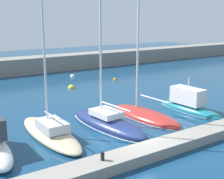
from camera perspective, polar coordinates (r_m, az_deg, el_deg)
ground_plane at (r=19.31m, az=4.77°, el=-10.08°), size 120.00×120.00×0.00m
dock_pier at (r=18.15m, az=7.84°, el=-10.72°), size 22.68×1.52×0.59m
breakwater_seawall at (r=44.22m, az=-19.18°, el=3.84°), size 108.00×3.37×2.16m
sailboat_sand_second at (r=20.73m, az=-11.18°, el=-7.45°), size 2.09×7.81×14.42m
sailboat_navy_third at (r=22.28m, az=-0.93°, el=-6.00°), size 2.72×7.86×12.17m
sailboat_red_fourth at (r=24.37m, az=6.05°, el=-4.52°), size 2.59×7.08×14.44m
motorboat_teal_fifth at (r=26.58m, az=13.77°, el=-2.75°), size 1.77×6.24×3.19m
mooring_buoy_white at (r=41.32m, az=-7.16°, el=2.34°), size 0.63×0.63×0.63m
mooring_buoy_orange at (r=38.83m, az=0.56°, el=1.76°), size 0.51×0.51×0.51m
mooring_buoy_yellow at (r=34.51m, az=-7.37°, el=0.23°), size 0.78×0.78×0.78m
dock_bollard at (r=15.97m, az=-1.74°, el=-11.99°), size 0.20×0.20×0.44m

